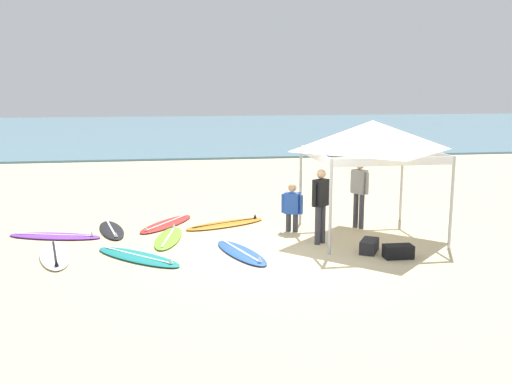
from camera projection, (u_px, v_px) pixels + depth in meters
The scene contains 16 objects.
ground_plane at pixel (285, 254), 12.40m from camera, with size 80.00×80.00×0.00m, color beige.
sea at pixel (196, 130), 45.29m from camera, with size 80.00×36.00×0.10m, color #568499.
canopy_tent at pixel (372, 136), 13.50m from camera, with size 2.84×2.84×2.75m.
surfboard_lime at pixel (169, 238), 13.58m from camera, with size 0.89×2.11×0.19m.
surfboard_purple at pixel (55, 236), 13.75m from camera, with size 2.33×1.19×0.19m.
surfboard_blue at pixel (241, 253), 12.40m from camera, with size 1.19×2.19×0.19m.
surfboard_white at pixel (55, 255), 12.24m from camera, with size 1.07×2.36×0.19m.
surfboard_teal at pixel (138, 257), 12.10m from camera, with size 2.09×2.08×0.19m.
surfboard_orange at pixel (226, 224), 14.93m from camera, with size 2.30×1.49×0.19m.
surfboard_red at pixel (166, 224), 14.94m from camera, with size 1.69×2.15×0.19m.
surfboard_black at pixel (112, 230), 14.31m from camera, with size 0.94×2.05×0.19m.
person_grey at pixel (359, 189), 14.50m from camera, with size 0.38×0.47×1.71m.
person_black at pixel (321, 201), 13.05m from camera, with size 0.46×0.39×1.71m.
person_blue at pixel (292, 205), 14.20m from camera, with size 0.49×0.37×1.20m.
gear_bag_near_tent at pixel (369, 246), 12.52m from camera, with size 0.60×0.32×0.28m, color #232328.
gear_bag_by_pole at pixel (398, 252), 12.11m from camera, with size 0.60×0.32×0.28m, color black.
Camera 1 is at (-2.47, -11.70, 3.59)m, focal length 40.82 mm.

